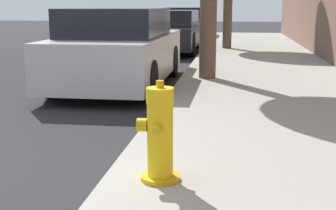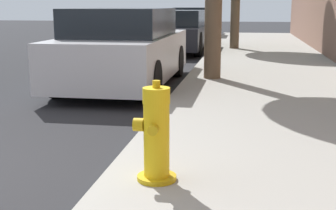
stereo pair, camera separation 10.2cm
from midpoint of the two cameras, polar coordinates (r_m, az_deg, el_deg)
The scene contains 5 objects.
sidewalk_slab at distance 3.47m, azimuth 17.91°, elevation -11.91°, with size 3.14×40.00×0.15m.
fire_hydrant at distance 3.50m, azimuth -0.62°, elevation -3.80°, with size 0.32×0.32×0.77m.
parked_car_near at distance 8.48m, azimuth -5.00°, elevation 6.83°, with size 1.73×4.17×1.40m.
parked_car_mid at distance 14.89m, azimuth 1.33°, elevation 8.97°, with size 1.80×4.59×1.30m.
parked_car_far at distance 21.16m, azimuth 3.44°, elevation 9.91°, with size 1.79×4.00×1.35m.
Camera 2 is at (2.82, -3.13, 1.45)m, focal length 50.00 mm.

